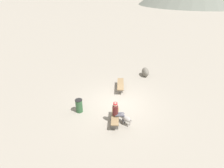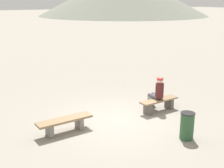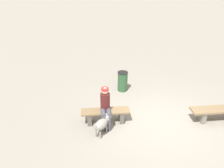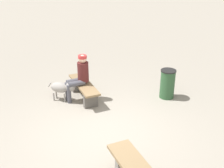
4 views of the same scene
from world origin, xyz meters
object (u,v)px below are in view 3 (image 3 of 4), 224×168
(bench_left, at_px, (217,112))
(dog, at_px, (103,122))
(seated_person, at_px, (106,105))
(bench_right, at_px, (105,114))
(trash_bin, at_px, (123,81))

(bench_left, bearing_deg, dog, 4.42)
(seated_person, bearing_deg, bench_right, -91.96)
(seated_person, xyz_separation_m, dog, (0.06, 0.46, -0.34))
(bench_left, distance_m, bench_right, 3.68)
(bench_left, xyz_separation_m, bench_right, (3.68, 0.14, -0.01))
(seated_person, xyz_separation_m, trash_bin, (-0.62, -2.35, -0.32))
(bench_right, bearing_deg, seated_person, 89.21)
(bench_left, height_order, trash_bin, trash_bin)
(bench_left, relative_size, trash_bin, 2.18)
(seated_person, bearing_deg, trash_bin, -112.33)
(seated_person, distance_m, trash_bin, 2.45)
(seated_person, height_order, trash_bin, seated_person)
(bench_right, bearing_deg, bench_left, 175.88)
(bench_left, bearing_deg, trash_bin, -40.88)
(trash_bin, bearing_deg, bench_right, 74.27)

